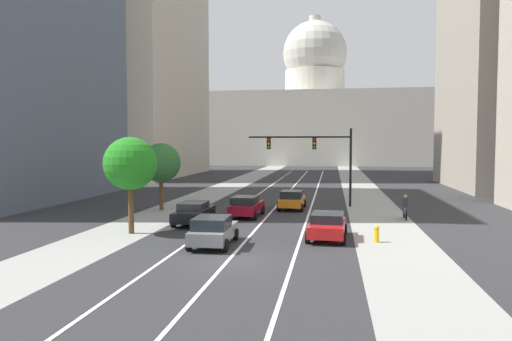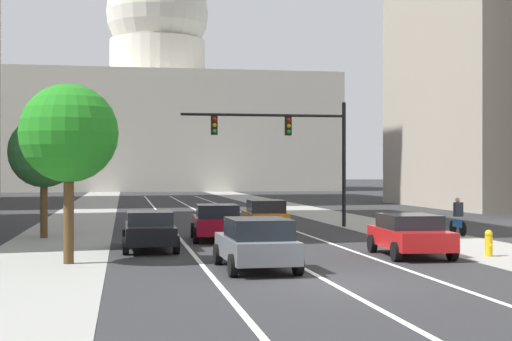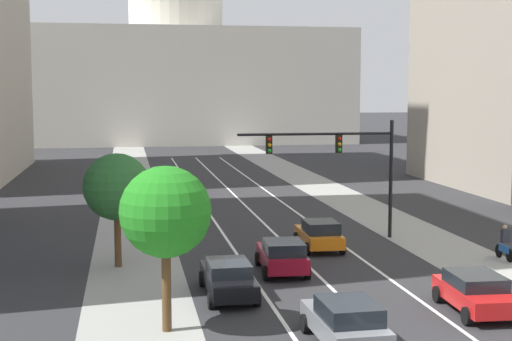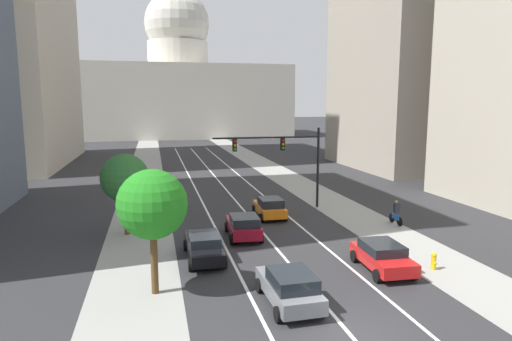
{
  "view_description": "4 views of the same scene",
  "coord_description": "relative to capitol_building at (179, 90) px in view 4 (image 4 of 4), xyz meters",
  "views": [
    {
      "loc": [
        4.57,
        -20.86,
        5.29
      ],
      "look_at": [
        -2.28,
        22.22,
        2.78
      ],
      "focal_mm": 33.65,
      "sensor_mm": 36.0,
      "label": 1
    },
    {
      "loc": [
        -5.27,
        -19.14,
        2.9
      ],
      "look_at": [
        2.56,
        26.1,
        2.94
      ],
      "focal_mm": 53.65,
      "sensor_mm": 36.0,
      "label": 2
    },
    {
      "loc": [
        -8.22,
        -19.27,
        8.14
      ],
      "look_at": [
        0.47,
        30.42,
        2.67
      ],
      "focal_mm": 52.23,
      "sensor_mm": 36.0,
      "label": 3
    },
    {
      "loc": [
        -6.84,
        -14.09,
        8.48
      ],
      "look_at": [
        0.43,
        17.26,
        3.56
      ],
      "focal_mm": 31.21,
      "sensor_mm": 36.0,
      "label": 4
    }
  ],
  "objects": [
    {
      "name": "office_tower_far_right",
      "position": [
        25.88,
        -63.74,
        3.21
      ],
      "size": [
        15.18,
        20.61,
        29.78
      ],
      "color": "#9E9384",
      "rests_on": "ground"
    },
    {
      "name": "car_orange",
      "position": [
        1.44,
        -85.53,
        -10.93
      ],
      "size": [
        2.07,
        4.07,
        1.52
      ],
      "rotation": [
        0.0,
        0.0,
        1.54
      ],
      "color": "orange",
      "rests_on": "ground"
    },
    {
      "name": "car_black",
      "position": [
        -4.34,
        -93.36,
        -10.96
      ],
      "size": [
        1.98,
        4.77,
        1.43
      ],
      "rotation": [
        0.0,
        0.0,
        1.57
      ],
      "color": "black",
      "rests_on": "ground"
    },
    {
      "name": "cyclist",
      "position": [
        9.59,
        -89.4,
        -10.86
      ],
      "size": [
        0.36,
        1.7,
        1.72
      ],
      "rotation": [
        0.0,
        0.0,
        1.57
      ],
      "color": "black",
      "rests_on": "ground"
    },
    {
      "name": "street_tree_near_left",
      "position": [
        -8.69,
        -87.61,
        -8.0
      ],
      "size": [
        3.08,
        3.08,
        5.28
      ],
      "color": "#51381E",
      "rests_on": "ground"
    },
    {
      "name": "ground_plane",
      "position": [
        0.0,
        -62.63,
        -11.71
      ],
      "size": [
        400.0,
        400.0,
        0.0
      ],
      "primitive_type": "plane",
      "color": "#2B2B2D"
    },
    {
      "name": "car_gray",
      "position": [
        -1.44,
        -99.75,
        -10.91
      ],
      "size": [
        2.14,
        4.24,
        1.54
      ],
      "rotation": [
        0.0,
        0.0,
        1.6
      ],
      "color": "slate",
      "rests_on": "ground"
    },
    {
      "name": "traffic_signal_mast",
      "position": [
        3.32,
        -83.19,
        -7.13
      ],
      "size": [
        8.64,
        0.39,
        6.51
      ],
      "color": "black",
      "rests_on": "ground"
    },
    {
      "name": "lane_stripe_left",
      "position": [
        -2.89,
        -77.63,
        -11.7
      ],
      "size": [
        0.16,
        90.0,
        0.01
      ],
      "primitive_type": "cube",
      "color": "white",
      "rests_on": "ground"
    },
    {
      "name": "street_tree_mid_left",
      "position": [
        -6.97,
        -97.27,
        -7.64
      ],
      "size": [
        3.09,
        3.09,
        5.64
      ],
      "color": "#51381E",
      "rests_on": "ground"
    },
    {
      "name": "lane_stripe_center",
      "position": [
        0.0,
        -77.63,
        -11.7
      ],
      "size": [
        0.16,
        90.0,
        0.01
      ],
      "primitive_type": "cube",
      "color": "white",
      "rests_on": "ground"
    },
    {
      "name": "car_red",
      "position": [
        4.34,
        -97.03,
        -10.95
      ],
      "size": [
        2.26,
        4.2,
        1.43
      ],
      "rotation": [
        0.0,
        0.0,
        1.52
      ],
      "color": "red",
      "rests_on": "ground"
    },
    {
      "name": "sidewalk_left",
      "position": [
        -7.88,
        -67.63,
        -11.71
      ],
      "size": [
        4.19,
        130.0,
        0.01
      ],
      "primitive_type": "cube",
      "color": "gray",
      "rests_on": "ground"
    },
    {
      "name": "car_crimson",
      "position": [
        -1.45,
        -90.04,
        -10.92
      ],
      "size": [
        2.2,
        4.16,
        1.53
      ],
      "rotation": [
        0.0,
        0.0,
        1.52
      ],
      "color": "maroon",
      "rests_on": "ground"
    },
    {
      "name": "lane_stripe_right",
      "position": [
        2.89,
        -77.63,
        -11.7
      ],
      "size": [
        0.16,
        90.0,
        0.01
      ],
      "primitive_type": "cube",
      "color": "white",
      "rests_on": "ground"
    },
    {
      "name": "capitol_building",
      "position": [
        0.0,
        0.0,
        0.0
      ],
      "size": [
        52.82,
        28.93,
        37.21
      ],
      "color": "beige",
      "rests_on": "ground"
    },
    {
      "name": "sidewalk_right",
      "position": [
        7.88,
        -67.63,
        -11.71
      ],
      "size": [
        4.19,
        130.0,
        0.01
      ],
      "primitive_type": "cube",
      "color": "gray",
      "rests_on": "ground"
    },
    {
      "name": "fire_hydrant",
      "position": [
        6.95,
        -97.56,
        -11.25
      ],
      "size": [
        0.26,
        0.35,
        0.91
      ],
      "color": "yellow",
      "rests_on": "ground"
    }
  ]
}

